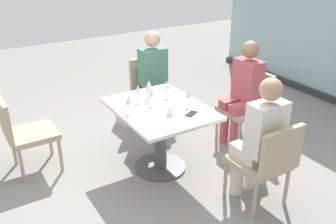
# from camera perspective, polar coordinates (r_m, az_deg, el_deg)

# --- Properties ---
(ground_plane) EXTENTS (12.00, 12.00, 0.00)m
(ground_plane) POSITION_cam_1_polar(r_m,az_deg,el_deg) (4.19, -1.18, -8.39)
(ground_plane) COLOR gray
(dining_table_main) EXTENTS (1.11, 0.86, 0.73)m
(dining_table_main) POSITION_cam_1_polar(r_m,az_deg,el_deg) (3.93, -1.24, -1.94)
(dining_table_main) COLOR silver
(dining_table_main) RESTS_ON ground_plane
(chair_far_left) EXTENTS (0.50, 0.46, 0.87)m
(chair_far_left) POSITION_cam_1_polar(r_m,az_deg,el_deg) (5.00, -2.53, 3.73)
(chair_far_left) COLOR tan
(chair_far_left) RESTS_ON ground_plane
(chair_far_right) EXTENTS (0.50, 0.46, 0.87)m
(chair_far_right) POSITION_cam_1_polar(r_m,az_deg,el_deg) (3.50, 14.72, -7.10)
(chair_far_right) COLOR tan
(chair_far_right) RESTS_ON ground_plane
(chair_near_window) EXTENTS (0.46, 0.51, 0.87)m
(chair_near_window) POSITION_cam_1_polar(r_m,az_deg,el_deg) (4.63, 12.10, 1.38)
(chair_near_window) COLOR tan
(chair_near_window) RESTS_ON ground_plane
(chair_front_left) EXTENTS (0.46, 0.50, 0.87)m
(chair_front_left) POSITION_cam_1_polar(r_m,az_deg,el_deg) (4.18, -21.16, -2.51)
(chair_front_left) COLOR tan
(chair_front_left) RESTS_ON ground_plane
(person_far_left) EXTENTS (0.39, 0.34, 1.26)m
(person_far_left) POSITION_cam_1_polar(r_m,az_deg,el_deg) (4.84, -1.94, 5.57)
(person_far_left) COLOR #4C7F6B
(person_far_left) RESTS_ON ground_plane
(person_far_right) EXTENTS (0.39, 0.34, 1.26)m
(person_far_right) POSITION_cam_1_polar(r_m,az_deg,el_deg) (3.46, 13.81, -3.45)
(person_far_right) COLOR silver
(person_far_right) RESTS_ON ground_plane
(person_near_window) EXTENTS (0.34, 0.39, 1.26)m
(person_near_window) POSITION_cam_1_polar(r_m,az_deg,el_deg) (4.48, 11.30, 3.48)
(person_near_window) COLOR #B24C56
(person_near_window) RESTS_ON ground_plane
(wine_glass_0) EXTENTS (0.07, 0.07, 0.18)m
(wine_glass_0) POSITION_cam_1_polar(r_m,az_deg,el_deg) (4.05, -0.16, 4.09)
(wine_glass_0) COLOR silver
(wine_glass_0) RESTS_ON dining_table_main
(wine_glass_1) EXTENTS (0.07, 0.07, 0.18)m
(wine_glass_1) POSITION_cam_1_polar(r_m,az_deg,el_deg) (3.70, -5.96, 1.85)
(wine_glass_1) COLOR silver
(wine_glass_1) RESTS_ON dining_table_main
(wine_glass_2) EXTENTS (0.07, 0.07, 0.18)m
(wine_glass_2) POSITION_cam_1_polar(r_m,az_deg,el_deg) (3.83, 3.01, 2.81)
(wine_glass_2) COLOR silver
(wine_glass_2) RESTS_ON dining_table_main
(wine_glass_3) EXTENTS (0.07, 0.07, 0.18)m
(wine_glass_3) POSITION_cam_1_polar(r_m,az_deg,el_deg) (3.94, -4.57, 3.43)
(wine_glass_3) COLOR silver
(wine_glass_3) RESTS_ON dining_table_main
(wine_glass_4) EXTENTS (0.07, 0.07, 0.18)m
(wine_glass_4) POSITION_cam_1_polar(r_m,az_deg,el_deg) (3.96, -3.05, 3.58)
(wine_glass_4) COLOR silver
(wine_glass_4) RESTS_ON dining_table_main
(wine_glass_5) EXTENTS (0.07, 0.07, 0.18)m
(wine_glass_5) POSITION_cam_1_polar(r_m,az_deg,el_deg) (3.86, -2.50, 3.01)
(wine_glass_5) COLOR silver
(wine_glass_5) RESTS_ON dining_table_main
(wine_glass_6) EXTENTS (0.07, 0.07, 0.18)m
(wine_glass_6) POSITION_cam_1_polar(r_m,az_deg,el_deg) (4.07, -2.90, 4.16)
(wine_glass_6) COLOR silver
(wine_glass_6) RESTS_ON dining_table_main
(coffee_cup) EXTENTS (0.08, 0.08, 0.09)m
(coffee_cup) POSITION_cam_1_polar(r_m,az_deg,el_deg) (3.67, 0.35, 0.32)
(coffee_cup) COLOR white
(coffee_cup) RESTS_ON dining_table_main
(cell_phone_on_table) EXTENTS (0.13, 0.16, 0.01)m
(cell_phone_on_table) POSITION_cam_1_polar(r_m,az_deg,el_deg) (3.69, 3.55, -0.25)
(cell_phone_on_table) COLOR black
(cell_phone_on_table) RESTS_ON dining_table_main
(handbag_0) EXTENTS (0.31, 0.17, 0.28)m
(handbag_0) POSITION_cam_1_polar(r_m,az_deg,el_deg) (5.07, -6.42, -0.48)
(handbag_0) COLOR beige
(handbag_0) RESTS_ON ground_plane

